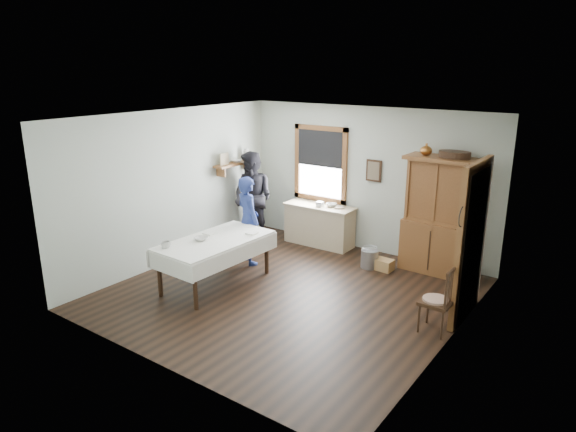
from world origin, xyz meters
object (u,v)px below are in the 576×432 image
Objects in this scene: pail at (370,259)px; woman_blue at (248,224)px; dining_table at (216,262)px; wicker_basket at (383,265)px; work_counter at (319,225)px; spindle_chair at (436,299)px; figure_dark at (253,200)px; china_hutch at (437,216)px.

pail is 2.21m from woman_blue.
dining_table is 5.87× the size of wicker_basket.
spindle_chair is at bearing -33.99° from work_counter.
dining_table is at bearing -64.51° from figure_dark.
china_hutch is 1.04× the size of dining_table.
work_counter is at bearing 82.91° from dining_table.
figure_dark is at bearing -178.39° from pail.
woman_blue reaches higher than dining_table.
work_counter is 4.31× the size of pail.
woman_blue is at bearing 99.67° from dining_table.
woman_blue is at bearing -150.40° from pail.
wicker_basket is at bearing -17.11° from work_counter.
wicker_basket is 2.91m from figure_dark.
spindle_chair is 2.85× the size of wicker_basket.
china_hutch is at bearing 26.99° from pail.
wicker_basket is at bearing 47.67° from dining_table.
wicker_basket is at bearing -146.06° from china_hutch.
pail is at bearing -151.62° from china_hutch.
china_hutch is at bearing 11.05° from figure_dark.
pail is at bearing 139.05° from spindle_chair.
pail is 0.22× the size of woman_blue.
china_hutch is 1.19× the size of figure_dark.
spindle_chair reaches higher than pail.
china_hutch is 6.13× the size of pail.
work_counter is 0.84× the size of figure_dark.
woman_blue reaches higher than pail.
spindle_chair is at bearing -41.15° from pail.
spindle_chair is 3.62m from woman_blue.
work_counter is 1.40m from figure_dark.
china_hutch is 3.22m from woman_blue.
china_hutch is 2.14× the size of spindle_chair.
dining_table is 2.88m from wicker_basket.
dining_table is 1.14× the size of figure_dark.
wicker_basket is at bearing 8.16° from pail.
china_hutch is (2.32, -0.02, 0.59)m from work_counter.
work_counter is 2.40m from china_hutch.
woman_blue reaches higher than work_counter.
pail is (1.36, -0.51, -0.24)m from work_counter.
spindle_chair is 2.17m from wicker_basket.
dining_table is at bearing -97.96° from work_counter.
work_counter is at bearing -83.35° from woman_blue.
spindle_chair is (3.09, -2.01, 0.06)m from work_counter.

